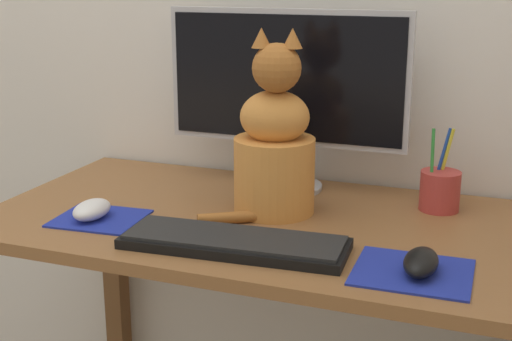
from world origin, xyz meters
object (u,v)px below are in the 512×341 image
object	(u,v)px
keyboard	(233,242)
computer_mouse_right	(421,262)
computer_mouse_left	(92,210)
cat	(276,146)
monitor	(286,89)
pen_cup	(440,190)

from	to	relation	value
keyboard	computer_mouse_right	size ratio (longest dim) A/B	3.82
keyboard	computer_mouse_left	world-z (taller)	computer_mouse_left
keyboard	cat	xyz separation A→B (m)	(0.01, 0.21, 0.13)
keyboard	cat	size ratio (longest dim) A/B	1.11
monitor	pen_cup	distance (m)	0.40
monitor	computer_mouse_left	distance (m)	0.50
cat	computer_mouse_right	bearing A→B (deg)	-45.26
computer_mouse_left	cat	world-z (taller)	cat
monitor	cat	xyz separation A→B (m)	(0.03, -0.16, -0.09)
monitor	keyboard	xyz separation A→B (m)	(0.03, -0.38, -0.22)
monitor	pen_cup	world-z (taller)	monitor
keyboard	computer_mouse_right	xyz separation A→B (m)	(0.33, -0.00, 0.01)
computer_mouse_right	cat	world-z (taller)	cat
keyboard	computer_mouse_left	bearing A→B (deg)	169.72
pen_cup	computer_mouse_right	bearing A→B (deg)	-88.07
monitor	pen_cup	bearing A→B (deg)	-4.77
monitor	cat	bearing A→B (deg)	-78.08
monitor	computer_mouse_left	world-z (taller)	monitor
keyboard	pen_cup	size ratio (longest dim) A/B	2.41
keyboard	computer_mouse_right	world-z (taller)	computer_mouse_right
computer_mouse_left	computer_mouse_right	distance (m)	0.66
computer_mouse_left	computer_mouse_right	bearing A→B (deg)	-3.20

